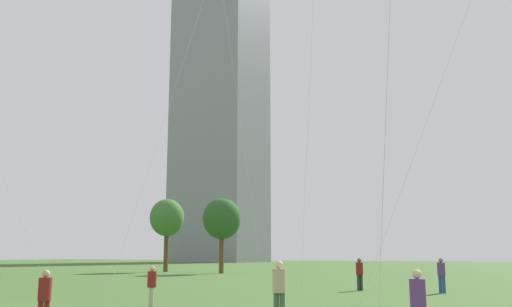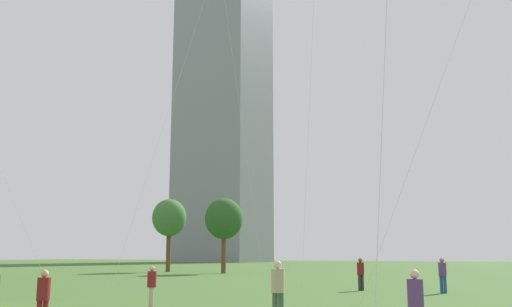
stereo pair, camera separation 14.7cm
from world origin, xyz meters
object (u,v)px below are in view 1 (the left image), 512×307
at_px(person_standing_0, 279,287).
at_px(person_standing_2, 360,272).
at_px(person_standing_5, 418,300).
at_px(person_standing_6, 152,283).
at_px(distant_highrise_0, 219,125).
at_px(person_standing_3, 441,273).
at_px(person_standing_4, 45,295).
at_px(park_tree_1, 167,218).
at_px(park_tree_0, 222,219).

height_order(person_standing_0, person_standing_2, person_standing_0).
relative_size(person_standing_5, person_standing_6, 1.07).
xyz_separation_m(person_standing_0, distant_highrise_0, (-61.00, 104.88, 32.95)).
relative_size(person_standing_2, distant_highrise_0, 0.03).
xyz_separation_m(person_standing_3, person_standing_5, (1.72, -17.40, -0.08)).
relative_size(person_standing_0, distant_highrise_0, 0.03).
height_order(person_standing_4, person_standing_5, person_standing_5).
height_order(person_standing_6, park_tree_1, park_tree_1).
xyz_separation_m(person_standing_0, person_standing_4, (-5.16, -4.15, -0.13)).
xyz_separation_m(person_standing_3, park_tree_0, (-24.61, 20.72, 4.56)).
height_order(person_standing_2, person_standing_3, person_standing_3).
bearing_deg(distant_highrise_0, person_standing_3, -47.08).
bearing_deg(person_standing_5, person_standing_0, 48.46).
distance_m(person_standing_0, park_tree_0, 42.45).
bearing_deg(person_standing_6, park_tree_1, -13.73).
bearing_deg(park_tree_1, person_standing_6, -56.19).
bearing_deg(person_standing_3, park_tree_1, -31.02).
height_order(person_standing_3, distant_highrise_0, distant_highrise_0).
bearing_deg(person_standing_2, person_standing_0, 55.83).
xyz_separation_m(park_tree_1, distant_highrise_0, (-30.97, 67.13, 28.00)).
bearing_deg(person_standing_0, person_standing_6, 149.59).
distance_m(park_tree_0, park_tree_1, 8.28).
bearing_deg(park_tree_0, person_standing_6, -65.14).
relative_size(person_standing_4, person_standing_6, 1.02).
relative_size(person_standing_4, park_tree_1, 0.20).
relative_size(person_standing_6, park_tree_0, 0.20).
height_order(person_standing_0, park_tree_1, park_tree_1).
xyz_separation_m(person_standing_3, person_standing_4, (-7.84, -19.50, -0.12)).
bearing_deg(park_tree_0, person_standing_4, -67.36).
distance_m(person_standing_2, park_tree_1, 36.28).
height_order(person_standing_2, distant_highrise_0, distant_highrise_0).
relative_size(person_standing_0, person_standing_5, 1.09).
height_order(person_standing_5, park_tree_1, park_tree_1).
relative_size(person_standing_0, person_standing_6, 1.16).
height_order(person_standing_4, person_standing_6, person_standing_4).
height_order(person_standing_6, distant_highrise_0, distant_highrise_0).
distance_m(person_standing_3, park_tree_1, 39.95).
distance_m(person_standing_0, person_standing_4, 6.63).
xyz_separation_m(park_tree_0, park_tree_1, (-8.09, 1.69, 0.40)).
distance_m(park_tree_0, distant_highrise_0, 84.07).
bearing_deg(distant_highrise_0, person_standing_0, -52.32).
xyz_separation_m(person_standing_4, distant_highrise_0, (-55.83, 109.03, 33.08)).
distance_m(person_standing_6, park_tree_1, 42.94).
bearing_deg(person_standing_3, park_tree_0, -36.69).
bearing_deg(person_standing_6, person_standing_2, -66.51).
bearing_deg(person_standing_3, person_standing_0, 83.52).
relative_size(person_standing_2, person_standing_6, 1.14).
bearing_deg(person_standing_0, person_standing_3, 69.99).
height_order(person_standing_2, park_tree_1, park_tree_1).
bearing_deg(person_standing_0, park_tree_1, 118.37).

